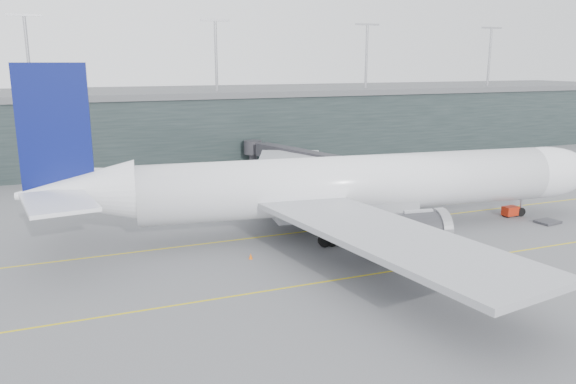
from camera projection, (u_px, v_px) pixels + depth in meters
name	position (u px, v px, depth m)	size (l,w,h in m)	color
ground	(277.00, 225.00, 74.12)	(320.00, 320.00, 0.00)	#545458
taxiline_a	(289.00, 234.00, 70.50)	(160.00, 0.25, 0.02)	gold
taxiline_b	(348.00, 278.00, 56.04)	(160.00, 0.25, 0.02)	gold
taxiline_lead_main	(263.00, 191.00, 94.00)	(0.25, 60.00, 0.02)	gold
terminal	(185.00, 124.00, 124.79)	(240.00, 36.00, 29.00)	black
main_aircraft	(348.00, 185.00, 70.59)	(74.94, 69.95, 21.01)	white
jet_bridge	(324.00, 159.00, 98.88)	(14.55, 43.32, 5.85)	#2B2A30
gse_cart	(510.00, 211.00, 78.15)	(2.19, 1.47, 1.44)	#A9200C
baggage_dolly	(548.00, 222.00, 75.11)	(2.94, 2.35, 0.29)	#333338
uld_a	(221.00, 205.00, 80.30)	(2.68, 2.45, 1.98)	#36363B
uld_b	(226.00, 203.00, 82.02)	(2.26, 2.03, 1.71)	#36363B
uld_c	(245.00, 199.00, 84.04)	(2.48, 2.11, 2.04)	#36363B
cone_nose	(503.00, 211.00, 79.69)	(0.47, 0.47, 0.76)	#F2510D
cone_wing_stbd	(412.00, 263.00, 59.10)	(0.48, 0.48, 0.76)	#F8370D
cone_wing_port	(299.00, 196.00, 88.71)	(0.48, 0.48, 0.77)	#DF490C
cone_tail	(251.00, 256.00, 61.37)	(0.42, 0.42, 0.67)	#ED5F0D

